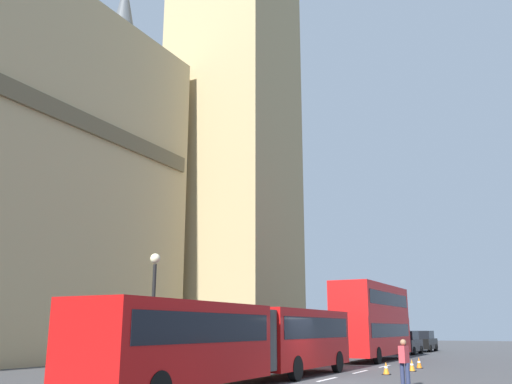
# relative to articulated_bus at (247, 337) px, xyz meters

# --- Properties ---
(ground_plane) EXTENTS (160.00, 160.00, 0.00)m
(ground_plane) POSITION_rel_articulated_bus_xyz_m (2.43, -1.99, -1.75)
(ground_plane) COLOR #424244
(articulated_bus) EXTENTS (17.28, 2.54, 2.90)m
(articulated_bus) POSITION_rel_articulated_bus_xyz_m (0.00, 0.00, 0.00)
(articulated_bus) COLOR #B20F0F
(articulated_bus) RESTS_ON ground_plane
(double_decker_bus) EXTENTS (10.56, 2.54, 4.90)m
(double_decker_bus) POSITION_rel_articulated_bus_xyz_m (17.62, 0.00, 0.96)
(double_decker_bus) COLOR red
(double_decker_bus) RESTS_ON ground_plane
(sedan_lead) EXTENTS (4.40, 1.86, 1.85)m
(sedan_lead) POSITION_rel_articulated_bus_xyz_m (27.93, 0.19, -0.83)
(sedan_lead) COLOR black
(sedan_lead) RESTS_ON ground_plane
(sedan_trailing) EXTENTS (4.40, 1.86, 1.85)m
(sedan_trailing) POSITION_rel_articulated_bus_xyz_m (34.02, 0.04, -0.83)
(sedan_trailing) COLOR black
(sedan_trailing) RESTS_ON ground_plane
(traffic_cone_west) EXTENTS (0.36, 0.36, 0.58)m
(traffic_cone_west) POSITION_rel_articulated_bus_xyz_m (6.92, -3.56, -1.46)
(traffic_cone_west) COLOR black
(traffic_cone_west) RESTS_ON ground_plane
(traffic_cone_middle) EXTENTS (0.36, 0.36, 0.58)m
(traffic_cone_middle) POSITION_rel_articulated_bus_xyz_m (9.54, -4.18, -1.46)
(traffic_cone_middle) COLOR black
(traffic_cone_middle) RESTS_ON ground_plane
(traffic_cone_east) EXTENTS (0.36, 0.36, 0.58)m
(traffic_cone_east) POSITION_rel_articulated_bus_xyz_m (11.80, -4.06, -1.46)
(traffic_cone_east) COLOR black
(traffic_cone_east) RESTS_ON ground_plane
(street_lamp) EXTENTS (0.44, 0.44, 5.27)m
(street_lamp) POSITION_rel_articulated_bus_xyz_m (-0.14, 4.51, 1.31)
(street_lamp) COLOR black
(street_lamp) RESTS_ON ground_plane
(pedestrian_near_cones) EXTENTS (0.44, 0.36, 1.69)m
(pedestrian_near_cones) POSITION_rel_articulated_bus_xyz_m (1.59, -5.66, -0.83)
(pedestrian_near_cones) COLOR #262D4C
(pedestrian_near_cones) RESTS_ON ground_plane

